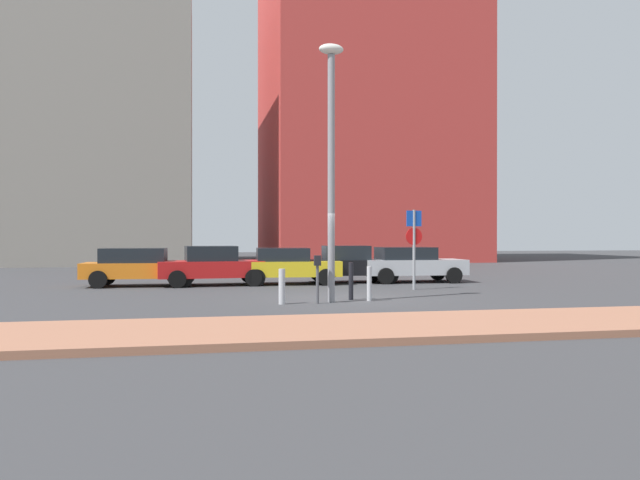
# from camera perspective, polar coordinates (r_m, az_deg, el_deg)

# --- Properties ---
(ground_plane) EXTENTS (120.00, 120.00, 0.00)m
(ground_plane) POSITION_cam_1_polar(r_m,az_deg,el_deg) (18.40, 2.22, -5.45)
(ground_plane) COLOR #38383A
(sidewalk_brick) EXTENTS (40.00, 3.40, 0.14)m
(sidewalk_brick) POSITION_cam_1_polar(r_m,az_deg,el_deg) (12.47, 9.15, -7.85)
(sidewalk_brick) COLOR #9E664C
(sidewalk_brick) RESTS_ON ground
(parked_car_orange) EXTENTS (4.50, 2.07, 1.43)m
(parked_car_orange) POSITION_cam_1_polar(r_m,az_deg,el_deg) (24.04, -16.18, -2.33)
(parked_car_orange) COLOR orange
(parked_car_orange) RESTS_ON ground
(parked_car_red) EXTENTS (4.38, 2.27, 1.50)m
(parked_car_red) POSITION_cam_1_polar(r_m,az_deg,el_deg) (23.84, -9.78, -2.32)
(parked_car_red) COLOR red
(parked_car_red) RESTS_ON ground
(parked_car_yellow) EXTENTS (4.12, 2.19, 1.42)m
(parked_car_yellow) POSITION_cam_1_polar(r_m,az_deg,el_deg) (24.09, -3.11, -2.34)
(parked_car_yellow) COLOR gold
(parked_car_yellow) RESTS_ON ground
(parked_car_black) EXTENTS (4.02, 2.10, 1.50)m
(parked_car_black) POSITION_cam_1_polar(r_m,az_deg,el_deg) (25.04, 2.91, -2.20)
(parked_car_black) COLOR black
(parked_car_black) RESTS_ON ground
(parked_car_silver) EXTENTS (4.19, 2.20, 1.43)m
(parked_car_silver) POSITION_cam_1_polar(r_m,az_deg,el_deg) (25.46, 8.39, -2.17)
(parked_car_silver) COLOR #B7BABF
(parked_car_silver) RESTS_ON ground
(parking_sign_post) EXTENTS (0.60, 0.10, 2.79)m
(parking_sign_post) POSITION_cam_1_polar(r_m,az_deg,el_deg) (21.78, 8.68, 0.05)
(parking_sign_post) COLOR gray
(parking_sign_post) RESTS_ON ground
(parking_meter) EXTENTS (0.18, 0.14, 1.33)m
(parking_meter) POSITION_cam_1_polar(r_m,az_deg,el_deg) (16.99, -0.24, -3.00)
(parking_meter) COLOR #4C4C51
(parking_meter) RESTS_ON ground
(street_lamp) EXTENTS (0.70, 0.36, 7.26)m
(street_lamp) POSITION_cam_1_polar(r_m,az_deg,el_deg) (17.47, 1.05, 8.23)
(street_lamp) COLOR gray
(street_lamp) RESTS_ON ground
(traffic_bollard_near) EXTENTS (0.14, 0.14, 1.00)m
(traffic_bollard_near) POSITION_cam_1_polar(r_m,az_deg,el_deg) (17.76, 4.58, -4.05)
(traffic_bollard_near) COLOR #B7B7BC
(traffic_bollard_near) RESTS_ON ground
(traffic_bollard_mid) EXTENTS (0.18, 0.18, 0.97)m
(traffic_bollard_mid) POSITION_cam_1_polar(r_m,az_deg,el_deg) (16.89, -3.54, -4.31)
(traffic_bollard_mid) COLOR #B7B7BC
(traffic_bollard_mid) RESTS_ON ground
(traffic_bollard_far) EXTENTS (0.14, 0.14, 1.09)m
(traffic_bollard_far) POSITION_cam_1_polar(r_m,az_deg,el_deg) (18.06, 2.88, -3.82)
(traffic_bollard_far) COLOR black
(traffic_bollard_far) RESTS_ON ground
(building_colorful_midrise) EXTENTS (15.90, 15.04, 28.71)m
(building_colorful_midrise) POSITION_cam_1_polar(r_m,az_deg,el_deg) (52.33, 4.08, 14.08)
(building_colorful_midrise) COLOR #BF3833
(building_colorful_midrise) RESTS_ON ground
(building_under_construction) EXTENTS (13.83, 14.53, 19.98)m
(building_under_construction) POSITION_cam_1_polar(r_m,az_deg,el_deg) (48.62, -20.07, 9.88)
(building_under_construction) COLOR gray
(building_under_construction) RESTS_ON ground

